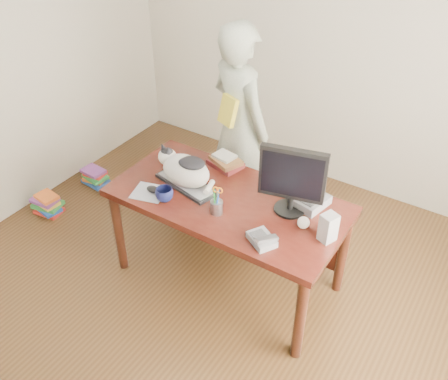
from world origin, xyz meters
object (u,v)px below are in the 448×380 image
speaker (328,228)px  monitor (292,178)px  keyboard (187,184)px  phone (262,239)px  cat (184,169)px  person (239,126)px  pen_cup (217,206)px  book_pile_a (47,204)px  coffee_mug (164,194)px  baseball (303,223)px  calculator (312,202)px  book_stack (226,162)px  mouse (153,189)px  desk (234,209)px  book_pile_b (95,177)px

speaker → monitor: bearing=-179.0°
keyboard → phone: 0.76m
cat → monitor: monitor is taller
cat → person: bearing=105.0°
pen_cup → book_pile_a: (-1.77, -0.03, -0.72)m
keyboard → coffee_mug: 0.22m
phone → baseball: 0.30m
coffee_mug → person: bearing=91.4°
calculator → person: 1.02m
pen_cup → coffee_mug: (-0.37, -0.08, -0.01)m
keyboard → phone: bearing=-4.8°
keyboard → book_stack: book_stack is taller
pen_cup → mouse: bearing=-174.2°
mouse → person: person is taller
desk → phone: bearing=-39.6°
mouse → phone: size_ratio=0.53×
pen_cup → baseball: size_ratio=2.69×
phone → book_pile_a: bearing=-151.2°
monitor → phone: (-0.00, -0.35, -0.24)m
desk → mouse: size_ratio=14.25×
keyboard → cat: cat is taller
mouse → person: size_ratio=0.07×
monitor → person: size_ratio=0.28×
speaker → person: 1.34m
calculator → person: person is taller
mouse → coffee_mug: size_ratio=0.94×
pen_cup → book_stack: 0.55m
keyboard → monitor: (0.73, 0.13, 0.25)m
pen_cup → speaker: (0.70, 0.15, 0.04)m
person → coffee_mug: bearing=113.2°
pen_cup → person: size_ratio=0.12×
phone → person: 1.27m
monitor → keyboard: bearing=176.1°
coffee_mug → speaker: (1.07, 0.22, 0.05)m
pen_cup → book_pile_a: bearing=-179.0°
phone → cat: bearing=-166.7°
coffee_mug → book_pile_b: 1.67m
book_stack → book_pile_b: (-1.50, 0.03, -0.72)m
baseball → calculator: size_ratio=0.31×
coffee_mug → baseball: 0.93m
coffee_mug → book_pile_a: coffee_mug is taller
speaker → baseball: size_ratio=2.41×
coffee_mug → pen_cup: bearing=12.0°
phone → baseball: phone is taller
book_stack → person: person is taller
keyboard → monitor: bearing=22.4°
book_stack → monitor: bearing=-2.6°
person → book_pile_a: person is taller
desk → phone: (0.41, -0.34, 0.17)m
coffee_mug → monitor: bearing=24.4°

